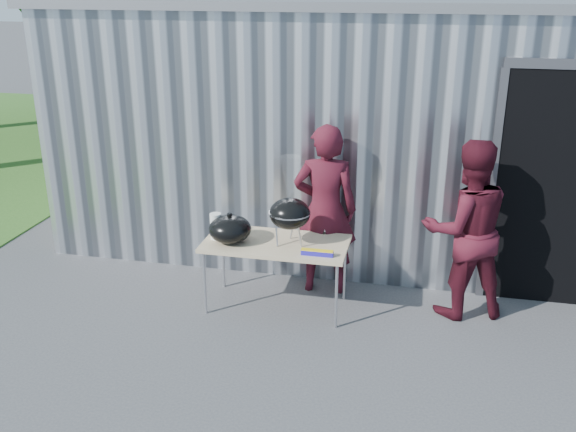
% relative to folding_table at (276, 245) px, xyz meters
% --- Properties ---
extents(ground, '(80.00, 80.00, 0.00)m').
position_rel_folding_table_xyz_m(ground, '(0.10, -0.95, -0.71)').
color(ground, '#414143').
extents(building, '(8.20, 6.20, 3.10)m').
position_rel_folding_table_xyz_m(building, '(1.01, 3.64, 0.83)').
color(building, silver).
rests_on(building, ground).
extents(folding_table, '(1.50, 0.75, 0.75)m').
position_rel_folding_table_xyz_m(folding_table, '(0.00, 0.00, 0.00)').
color(folding_table, tan).
rests_on(folding_table, ground).
extents(kettle_grill, '(0.43, 0.43, 0.93)m').
position_rel_folding_table_xyz_m(kettle_grill, '(0.15, -0.02, 0.46)').
color(kettle_grill, black).
rests_on(kettle_grill, folding_table).
extents(grill_lid, '(0.44, 0.44, 0.32)m').
position_rel_folding_table_xyz_m(grill_lid, '(-0.46, -0.10, 0.18)').
color(grill_lid, black).
rests_on(grill_lid, folding_table).
extents(paper_towels, '(0.12, 0.12, 0.28)m').
position_rel_folding_table_xyz_m(paper_towels, '(-0.63, -0.05, 0.18)').
color(paper_towels, white).
rests_on(paper_towels, folding_table).
extents(white_tub, '(0.20, 0.15, 0.10)m').
position_rel_folding_table_xyz_m(white_tub, '(-0.55, 0.18, 0.09)').
color(white_tub, white).
rests_on(white_tub, folding_table).
extents(foil_box, '(0.32, 0.05, 0.06)m').
position_rel_folding_table_xyz_m(foil_box, '(0.48, -0.25, 0.07)').
color(foil_box, '#211AA9').
rests_on(foil_box, folding_table).
extents(person_cook, '(0.74, 0.53, 1.91)m').
position_rel_folding_table_xyz_m(person_cook, '(0.43, 0.51, 0.24)').
color(person_cook, '#45101C').
rests_on(person_cook, ground).
extents(person_bystander, '(1.08, 0.95, 1.87)m').
position_rel_folding_table_xyz_m(person_bystander, '(1.91, 0.30, 0.23)').
color(person_bystander, '#45101C').
rests_on(person_bystander, ground).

